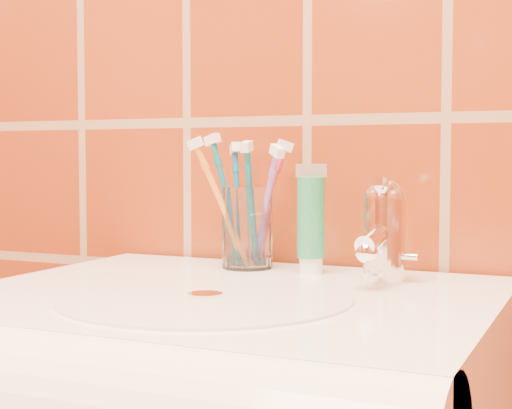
% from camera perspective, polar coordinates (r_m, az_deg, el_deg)
% --- Properties ---
extents(glass_tumbler, '(0.07, 0.07, 0.11)m').
position_cam_1_polar(glass_tumbler, '(1.01, -0.63, -1.68)').
color(glass_tumbler, white).
rests_on(glass_tumbler, pedestal_sink).
extents(toothpaste_tube, '(0.04, 0.03, 0.13)m').
position_cam_1_polar(toothpaste_tube, '(0.96, 4.02, -1.30)').
color(toothpaste_tube, white).
rests_on(toothpaste_tube, pedestal_sink).
extents(faucet, '(0.05, 0.11, 0.12)m').
position_cam_1_polar(faucet, '(0.91, 9.25, -1.59)').
color(faucet, white).
rests_on(faucet, pedestal_sink).
extents(toothbrush_0, '(0.13, 0.12, 0.17)m').
position_cam_1_polar(toothbrush_0, '(0.98, 0.66, -0.31)').
color(toothbrush_0, '#874EA7').
rests_on(toothbrush_0, glass_tumbler).
extents(toothbrush_1, '(0.12, 0.12, 0.18)m').
position_cam_1_polar(toothbrush_1, '(1.02, 0.71, 0.02)').
color(toothbrush_1, '#B72732').
rests_on(toothbrush_1, glass_tumbler).
extents(toothbrush_2, '(0.15, 0.14, 0.18)m').
position_cam_1_polar(toothbrush_2, '(0.99, -2.49, -0.00)').
color(toothbrush_2, orange).
rests_on(toothbrush_2, glass_tumbler).
extents(toothbrush_3, '(0.03, 0.08, 0.18)m').
position_cam_1_polar(toothbrush_3, '(0.99, -0.41, -0.13)').
color(toothbrush_3, '#0D6571').
rests_on(toothbrush_3, glass_tumbler).
extents(toothbrush_4, '(0.10, 0.12, 0.18)m').
position_cam_1_polar(toothbrush_4, '(1.02, -1.34, -0.05)').
color(toothbrush_4, navy).
rests_on(toothbrush_4, glass_tumbler).
extents(toothbrush_5, '(0.10, 0.09, 0.18)m').
position_cam_1_polar(toothbrush_5, '(1.01, -2.07, 0.23)').
color(toothbrush_5, '#0D6673').
rests_on(toothbrush_5, glass_tumbler).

